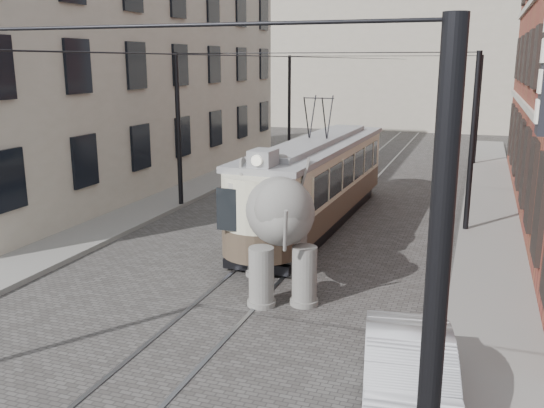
% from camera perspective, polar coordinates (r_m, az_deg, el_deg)
% --- Properties ---
extents(ground, '(120.00, 120.00, 0.00)m').
position_cam_1_polar(ground, '(16.30, -1.21, -6.72)').
color(ground, '#464441').
extents(tram_rails, '(1.54, 80.00, 0.02)m').
position_cam_1_polar(tram_rails, '(16.29, -1.21, -6.68)').
color(tram_rails, slate).
rests_on(tram_rails, ground).
extents(sidewalk_right, '(2.00, 60.00, 0.15)m').
position_cam_1_polar(sidewalk_right, '(15.36, 20.50, -8.64)').
color(sidewalk_right, slate).
rests_on(sidewalk_right, ground).
extents(sidewalk_left, '(2.00, 60.00, 0.15)m').
position_cam_1_polar(sidewalk_left, '(19.43, -19.50, -3.90)').
color(sidewalk_left, slate).
rests_on(sidewalk_left, ground).
extents(stucco_building, '(7.00, 24.00, 10.00)m').
position_cam_1_polar(stucco_building, '(29.32, -14.91, 11.90)').
color(stucco_building, '#A19885').
rests_on(stucco_building, ground).
extents(distant_block, '(28.00, 10.00, 14.00)m').
position_cam_1_polar(distant_block, '(54.57, 14.24, 14.66)').
color(distant_block, '#A19885').
rests_on(distant_block, ground).
extents(catenary, '(11.00, 30.20, 6.00)m').
position_cam_1_polar(catenary, '(20.26, 3.23, 6.06)').
color(catenary, black).
rests_on(catenary, ground).
extents(tram, '(2.72, 11.39, 4.49)m').
position_cam_1_polar(tram, '(20.69, 4.43, 4.08)').
color(tram, beige).
rests_on(tram, ground).
extents(elephant, '(4.68, 5.93, 3.20)m').
position_cam_1_polar(elephant, '(14.73, 0.78, -2.40)').
color(elephant, '#62605B').
rests_on(elephant, ground).
extents(parked_car, '(2.11, 4.31, 1.36)m').
position_cam_1_polar(parked_car, '(10.13, 13.07, -16.30)').
color(parked_car, '#AEAEB3').
rests_on(parked_car, ground).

